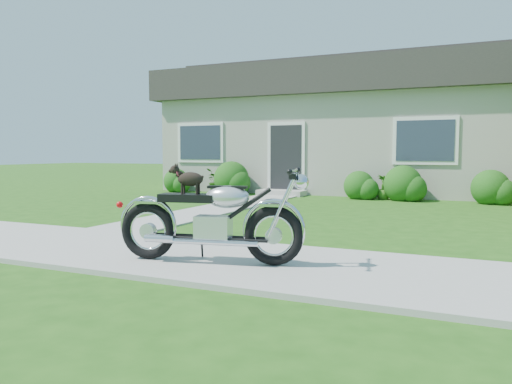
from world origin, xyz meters
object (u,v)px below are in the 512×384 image
house (358,127)px  potted_plant_right (384,187)px  potted_plant_left (216,181)px  motorcycle_with_dog (213,219)px

house → potted_plant_right: bearing=-66.4°
house → potted_plant_left: 5.34m
potted_plant_left → motorcycle_with_dog: motorcycle_with_dog is taller
potted_plant_right → motorcycle_with_dog: 8.86m
motorcycle_with_dog → potted_plant_left: bearing=107.2°
potted_plant_left → motorcycle_with_dog: (4.81, -8.85, 0.15)m
potted_plant_right → house: bearing=113.6°
house → potted_plant_right: 4.18m
house → potted_plant_right: size_ratio=18.59×
house → potted_plant_left: house is taller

